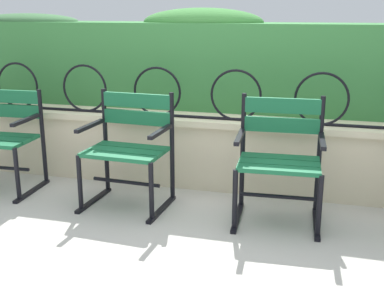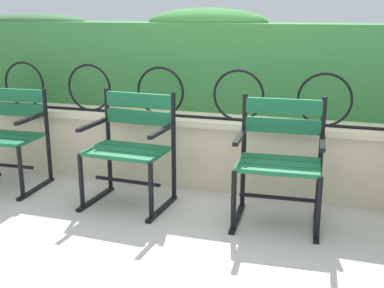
% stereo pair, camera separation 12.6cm
% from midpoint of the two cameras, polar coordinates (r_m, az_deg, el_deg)
% --- Properties ---
extents(ground_plane, '(60.00, 60.00, 0.00)m').
position_cam_midpoint_polar(ground_plane, '(3.63, 0.78, -8.60)').
color(ground_plane, '#BCB7AD').
extents(stone_wall, '(6.36, 0.41, 0.60)m').
position_cam_midpoint_polar(stone_wall, '(4.19, 3.66, -0.85)').
color(stone_wall, beige).
rests_on(stone_wall, ground).
extents(iron_arch_fence, '(5.84, 0.02, 0.42)m').
position_cam_midpoint_polar(iron_arch_fence, '(4.04, 1.85, 5.61)').
color(iron_arch_fence, black).
rests_on(iron_arch_fence, stone_wall).
extents(hedge_row, '(6.23, 0.55, 0.89)m').
position_cam_midpoint_polar(hedge_row, '(4.49, 4.78, 9.52)').
color(hedge_row, '#387A3D').
rests_on(hedge_row, stone_wall).
extents(park_chair_leftmost, '(0.61, 0.54, 0.83)m').
position_cam_midpoint_polar(park_chair_leftmost, '(4.41, -19.87, 1.11)').
color(park_chair_leftmost, '#19663D').
rests_on(park_chair_leftmost, ground).
extents(park_chair_centre_left, '(0.65, 0.55, 0.87)m').
position_cam_midpoint_polar(park_chair_centre_left, '(3.78, -6.21, -0.14)').
color(park_chair_centre_left, '#19663D').
rests_on(park_chair_centre_left, ground).
extents(park_chair_centre_right, '(0.63, 0.55, 0.89)m').
position_cam_midpoint_polar(park_chair_centre_right, '(3.50, 11.23, -1.58)').
color(park_chair_centre_right, '#19663D').
rests_on(park_chair_centre_right, ground).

